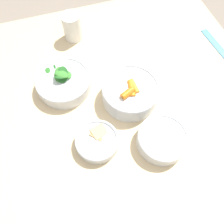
{
  "coord_description": "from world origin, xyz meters",
  "views": [
    {
      "loc": [
        0.29,
        -0.15,
        1.39
      ],
      "look_at": [
        -0.01,
        -0.05,
        0.77
      ],
      "focal_mm": 35.0,
      "sensor_mm": 36.0,
      "label": 1
    }
  ],
  "objects_px": {
    "bowl_carrots": "(130,92)",
    "bowl_cookies": "(97,141)",
    "bowl_beans_hotdog": "(162,140)",
    "cup": "(72,27)",
    "bowl_greens": "(63,82)"
  },
  "relations": [
    {
      "from": "bowl_beans_hotdog",
      "to": "bowl_carrots",
      "type": "bearing_deg",
      "value": -167.85
    },
    {
      "from": "cup",
      "to": "bowl_cookies",
      "type": "bearing_deg",
      "value": -4.12
    },
    {
      "from": "bowl_beans_hotdog",
      "to": "cup",
      "type": "bearing_deg",
      "value": -163.33
    },
    {
      "from": "cup",
      "to": "bowl_greens",
      "type": "bearing_deg",
      "value": -20.87
    },
    {
      "from": "bowl_carrots",
      "to": "bowl_cookies",
      "type": "height_order",
      "value": "bowl_carrots"
    },
    {
      "from": "bowl_cookies",
      "to": "cup",
      "type": "distance_m",
      "value": 0.47
    },
    {
      "from": "cup",
      "to": "bowl_carrots",
      "type": "bearing_deg",
      "value": 19.01
    },
    {
      "from": "bowl_beans_hotdog",
      "to": "bowl_cookies",
      "type": "relative_size",
      "value": 1.14
    },
    {
      "from": "bowl_greens",
      "to": "bowl_beans_hotdog",
      "type": "distance_m",
      "value": 0.38
    },
    {
      "from": "bowl_beans_hotdog",
      "to": "cup",
      "type": "relative_size",
      "value": 1.48
    },
    {
      "from": "cup",
      "to": "bowl_beans_hotdog",
      "type": "bearing_deg",
      "value": 16.67
    },
    {
      "from": "bowl_greens",
      "to": "bowl_beans_hotdog",
      "type": "bearing_deg",
      "value": 39.33
    },
    {
      "from": "bowl_carrots",
      "to": "bowl_beans_hotdog",
      "type": "height_order",
      "value": "bowl_carrots"
    },
    {
      "from": "bowl_greens",
      "to": "bowl_cookies",
      "type": "distance_m",
      "value": 0.25
    },
    {
      "from": "bowl_carrots",
      "to": "bowl_cookies",
      "type": "xyz_separation_m",
      "value": [
        0.13,
        -0.15,
        -0.02
      ]
    }
  ]
}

